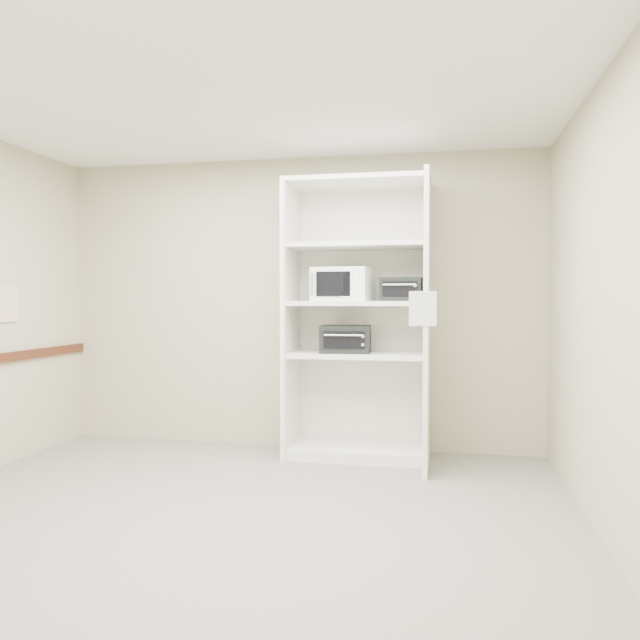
% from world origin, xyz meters
% --- Properties ---
extents(floor, '(4.50, 4.00, 0.01)m').
position_xyz_m(floor, '(0.00, 0.00, 0.00)').
color(floor, slate).
rests_on(floor, ground).
extents(ceiling, '(4.50, 4.00, 0.01)m').
position_xyz_m(ceiling, '(0.00, 0.00, 2.70)').
color(ceiling, white).
extents(wall_back, '(4.50, 0.02, 2.70)m').
position_xyz_m(wall_back, '(0.00, 2.00, 1.35)').
color(wall_back, tan).
rests_on(wall_back, ground).
extents(wall_right, '(0.02, 4.00, 2.70)m').
position_xyz_m(wall_right, '(2.25, 0.00, 1.35)').
color(wall_right, tan).
rests_on(wall_right, ground).
extents(shelving_unit, '(1.24, 0.92, 2.42)m').
position_xyz_m(shelving_unit, '(0.67, 1.70, 1.13)').
color(shelving_unit, white).
rests_on(shelving_unit, floor).
extents(microwave, '(0.52, 0.42, 0.29)m').
position_xyz_m(microwave, '(0.49, 1.65, 1.51)').
color(microwave, white).
rests_on(microwave, shelving_unit).
extents(toaster_oven_upper, '(0.37, 0.29, 0.20)m').
position_xyz_m(toaster_oven_upper, '(1.00, 1.67, 1.47)').
color(toaster_oven_upper, black).
rests_on(toaster_oven_upper, shelving_unit).
extents(toaster_oven_lower, '(0.44, 0.34, 0.24)m').
position_xyz_m(toaster_oven_lower, '(0.52, 1.66, 1.04)').
color(toaster_oven_lower, black).
rests_on(toaster_oven_lower, shelving_unit).
extents(paper_sign, '(0.20, 0.01, 0.26)m').
position_xyz_m(paper_sign, '(1.20, 1.07, 1.32)').
color(paper_sign, white).
rests_on(paper_sign, shelving_unit).
extents(wall_poster, '(0.01, 0.23, 0.32)m').
position_xyz_m(wall_poster, '(-2.24, 0.94, 1.35)').
color(wall_poster, white).
rests_on(wall_poster, wall_left).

